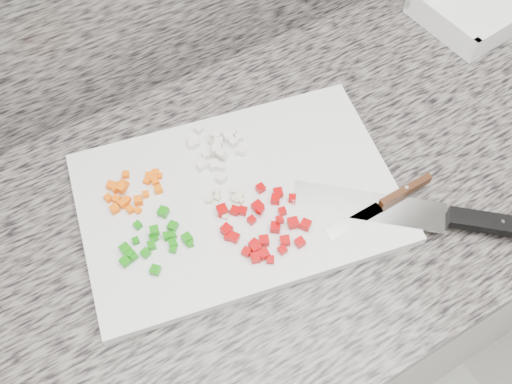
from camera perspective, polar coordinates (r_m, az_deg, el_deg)
cabinet at (r=1.32m, az=2.53°, el=-10.18°), size 3.92×0.62×0.86m
countertop at (r=0.92m, az=3.59°, el=0.24°), size 3.96×0.64×0.04m
cutting_board at (r=0.88m, az=-1.79°, el=-0.58°), size 0.53×0.41×0.02m
carrot_pile at (r=0.89m, az=-12.30°, el=0.13°), size 0.10×0.08×0.02m
onion_pile at (r=0.91m, az=-3.96°, el=4.45°), size 0.09×0.12×0.02m
green_pepper_pile at (r=0.84m, az=-10.10°, el=-4.89°), size 0.11×0.10×0.02m
red_pepper_pile at (r=0.83m, az=0.63°, el=-3.49°), size 0.13×0.12×0.02m
garlic_pile at (r=0.86m, az=-2.96°, el=-0.72°), size 0.06×0.06×0.01m
chef_knife at (r=0.89m, az=19.24°, el=-2.50°), size 0.31×0.28×0.02m
paring_knife at (r=0.88m, az=13.51°, el=-0.63°), size 0.19×0.02×0.02m
tray at (r=1.23m, az=21.62°, el=17.08°), size 0.26×0.20×0.05m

